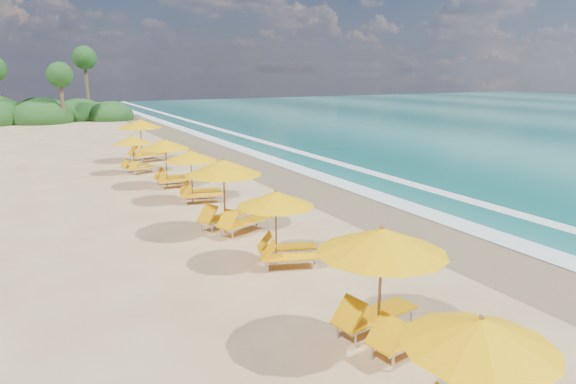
# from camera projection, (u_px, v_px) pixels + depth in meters

# --- Properties ---
(ground) EXTENTS (160.00, 160.00, 0.00)m
(ground) POSITION_uv_depth(u_px,v_px,m) (288.00, 224.00, 19.00)
(ground) COLOR tan
(ground) RESTS_ON ground
(wet_sand) EXTENTS (4.00, 160.00, 0.01)m
(wet_sand) POSITION_uv_depth(u_px,v_px,m) (377.00, 211.00, 20.79)
(wet_sand) COLOR #7B6449
(wet_sand) RESTS_ON ground
(surf_foam) EXTENTS (4.00, 160.00, 0.01)m
(surf_foam) POSITION_uv_depth(u_px,v_px,m) (428.00, 202.00, 22.00)
(surf_foam) COLOR white
(surf_foam) RESTS_ON ground
(station_1) EXTENTS (2.55, 2.40, 2.23)m
(station_1) POSITION_uv_depth(u_px,v_px,m) (486.00, 376.00, 7.39)
(station_1) COLOR olive
(station_1) RESTS_ON ground
(station_2) EXTENTS (3.09, 2.93, 2.61)m
(station_2) POSITION_uv_depth(u_px,v_px,m) (387.00, 278.00, 10.31)
(station_2) COLOR olive
(station_2) RESTS_ON ground
(station_3) EXTENTS (2.83, 2.77, 2.23)m
(station_3) POSITION_uv_depth(u_px,v_px,m) (282.00, 222.00, 14.83)
(station_3) COLOR olive
(station_3) RESTS_ON ground
(station_4) EXTENTS (3.43, 3.38, 2.65)m
(station_4) POSITION_uv_depth(u_px,v_px,m) (229.00, 190.00, 17.72)
(station_4) COLOR olive
(station_4) RESTS_ON ground
(station_5) EXTENTS (2.71, 2.59, 2.26)m
(station_5) POSITION_uv_depth(u_px,v_px,m) (196.00, 172.00, 22.02)
(station_5) COLOR olive
(station_5) RESTS_ON ground
(station_6) EXTENTS (2.59, 2.40, 2.35)m
(station_6) POSITION_uv_depth(u_px,v_px,m) (170.00, 159.00, 24.87)
(station_6) COLOR olive
(station_6) RESTS_ON ground
(station_7) EXTENTS (2.68, 2.63, 2.09)m
(station_7) POSITION_uv_depth(u_px,v_px,m) (136.00, 152.00, 28.15)
(station_7) COLOR olive
(station_7) RESTS_ON ground
(station_8) EXTENTS (3.21, 3.09, 2.63)m
(station_8) POSITION_uv_depth(u_px,v_px,m) (144.00, 137.00, 31.80)
(station_8) COLOR olive
(station_8) RESTS_ON ground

